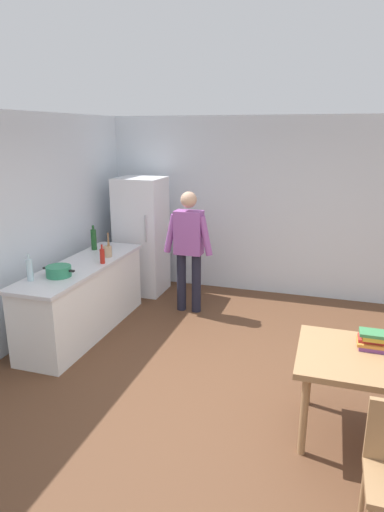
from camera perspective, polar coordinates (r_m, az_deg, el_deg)
The scene contains 12 objects.
ground_plane at distance 4.57m, azimuth 3.99°, elevation -17.05°, with size 14.00×14.00×0.00m, color brown.
wall_back at distance 6.88m, azimuth 10.16°, elevation 6.21°, with size 6.40×0.12×2.70m, color silver.
wall_left at distance 5.36m, azimuth -23.25°, elevation 2.41°, with size 0.12×5.60×2.70m, color silver.
kitchen_counter at distance 5.73m, azimuth -13.80°, elevation -5.30°, with size 0.64×2.20×0.90m.
refrigerator at distance 6.91m, azimuth -6.53°, elevation 2.59°, with size 0.70×0.67×1.80m.
person at distance 6.06m, azimuth -0.43°, elevation 1.55°, with size 0.70×0.22×1.70m.
cooking_pot at distance 5.18m, azimuth -16.84°, elevation -1.89°, with size 0.40×0.28×0.12m.
utensil_jar at distance 5.82m, azimuth -10.84°, elevation 0.66°, with size 0.11×0.11×0.32m.
bottle_wine_green at distance 6.19m, azimuth -12.58°, elevation 2.12°, with size 0.08×0.08×0.34m.
bottle_sauce_red at distance 5.54m, azimuth -11.51°, elevation 0.02°, with size 0.06×0.06×0.24m.
bottle_water_clear at distance 5.11m, azimuth -20.23°, elevation -1.67°, with size 0.07×0.07×0.30m.
book_stack at distance 3.98m, azimuth 22.55°, elevation -10.04°, with size 0.27×0.18×0.15m.
Camera 1 is at (0.86, -3.74, 2.49)m, focal length 30.97 mm.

